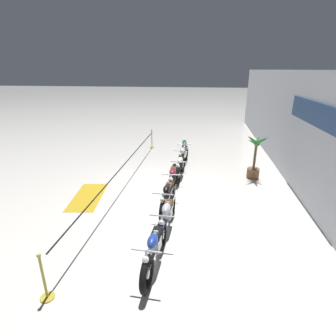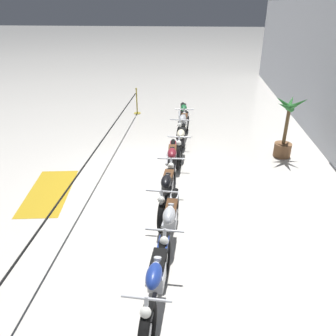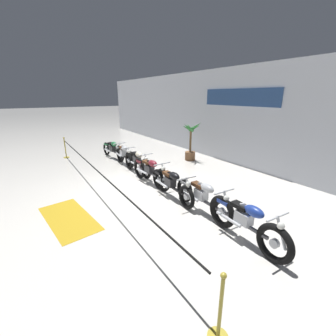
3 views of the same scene
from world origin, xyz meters
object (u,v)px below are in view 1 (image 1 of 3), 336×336
object	(u,v)px
potted_palm_left_of_row	(255,157)
floor_banner	(88,197)
motorcycle_silver_5	(167,216)
motorcycle_blue_6	(155,249)
motorcycle_silver_1	(183,156)
stanchion_far_left	(134,156)
motorcycle_cream_2	(180,166)
motorcycle_black_4	(168,196)
stanchion_mid_left	(45,284)
motorcycle_green_0	(184,148)
motorcycle_maroon_3	(173,179)

from	to	relation	value
potted_palm_left_of_row	floor_banner	size ratio (longest dim) A/B	0.87
motorcycle_silver_5	motorcycle_blue_6	size ratio (longest dim) A/B	1.05
motorcycle_silver_1	stanchion_far_left	bearing A→B (deg)	-59.21
motorcycle_silver_5	stanchion_far_left	xyz separation A→B (m)	(-4.13, -2.02, 0.28)
motorcycle_blue_6	stanchion_far_left	bearing A→B (deg)	-160.85
motorcycle_blue_6	floor_banner	bearing A→B (deg)	-136.00
motorcycle_silver_1	motorcycle_silver_5	size ratio (longest dim) A/B	0.97
motorcycle_blue_6	floor_banner	world-z (taller)	motorcycle_blue_6
motorcycle_cream_2	floor_banner	size ratio (longest dim) A/B	1.06
motorcycle_silver_1	motorcycle_black_4	bearing A→B (deg)	-2.15
stanchion_far_left	motorcycle_silver_5	bearing A→B (deg)	26.05
motorcycle_cream_2	stanchion_far_left	world-z (taller)	stanchion_far_left
motorcycle_silver_5	stanchion_mid_left	bearing A→B (deg)	-37.52
motorcycle_silver_1	potted_palm_left_of_row	bearing A→B (deg)	70.14
motorcycle_blue_6	stanchion_far_left	size ratio (longest dim) A/B	0.21
stanchion_mid_left	floor_banner	size ratio (longest dim) A/B	0.48
stanchion_far_left	stanchion_mid_left	size ratio (longest dim) A/B	10.03
motorcycle_green_0	motorcycle_silver_5	size ratio (longest dim) A/B	1.00
motorcycle_silver_5	motorcycle_black_4	bearing A→B (deg)	-172.37
motorcycle_cream_2	potted_palm_left_of_row	distance (m)	3.03
motorcycle_green_0	floor_banner	xyz separation A→B (m)	(4.95, -3.01, -0.46)
floor_banner	motorcycle_maroon_3	bearing A→B (deg)	99.78
motorcycle_maroon_3	stanchion_mid_left	distance (m)	5.50
motorcycle_silver_5	potted_palm_left_of_row	size ratio (longest dim) A/B	1.20
motorcycle_silver_1	motorcycle_cream_2	distance (m)	1.41
motorcycle_silver_1	motorcycle_silver_5	distance (m)	5.32
motorcycle_silver_1	motorcycle_black_4	world-z (taller)	motorcycle_silver_1
motorcycle_maroon_3	motorcycle_blue_6	world-z (taller)	motorcycle_blue_6
motorcycle_blue_6	floor_banner	xyz separation A→B (m)	(-3.10, -2.99, -0.47)
motorcycle_green_0	motorcycle_black_4	xyz separation A→B (m)	(5.36, -0.11, -0.01)
motorcycle_cream_2	floor_banner	bearing A→B (deg)	-53.50
motorcycle_silver_5	potted_palm_left_of_row	distance (m)	5.20
motorcycle_cream_2	motorcycle_maroon_3	xyz separation A→B (m)	(1.36, -0.16, 0.00)
motorcycle_silver_5	stanchion_mid_left	xyz separation A→B (m)	(2.63, -2.02, -0.10)
motorcycle_black_4	motorcycle_silver_5	world-z (taller)	motorcycle_silver_5
motorcycle_cream_2	motorcycle_blue_6	xyz separation A→B (m)	(5.37, -0.08, 0.00)
motorcycle_silver_1	motorcycle_maroon_3	xyz separation A→B (m)	(2.77, -0.15, 0.01)
motorcycle_black_4	potted_palm_left_of_row	xyz separation A→B (m)	(-3.01, 3.15, 0.45)
stanchion_far_left	stanchion_mid_left	bearing A→B (deg)	0.00
motorcycle_black_4	potted_palm_left_of_row	size ratio (longest dim) A/B	1.22
motorcycle_green_0	stanchion_far_left	distance (m)	3.16
motorcycle_black_4	potted_palm_left_of_row	distance (m)	4.38
motorcycle_silver_1	floor_banner	size ratio (longest dim) A/B	1.02
motorcycle_cream_2	motorcycle_black_4	distance (m)	2.69
motorcycle_silver_5	floor_banner	xyz separation A→B (m)	(-1.64, -3.07, -0.45)
motorcycle_maroon_3	floor_banner	xyz separation A→B (m)	(0.91, -2.91, -0.48)
motorcycle_silver_1	motorcycle_black_4	distance (m)	4.10
potted_palm_left_of_row	stanchion_far_left	size ratio (longest dim) A/B	0.18
motorcycle_silver_1	stanchion_far_left	size ratio (longest dim) A/B	0.21
stanchion_mid_left	motorcycle_silver_5	bearing A→B (deg)	142.48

